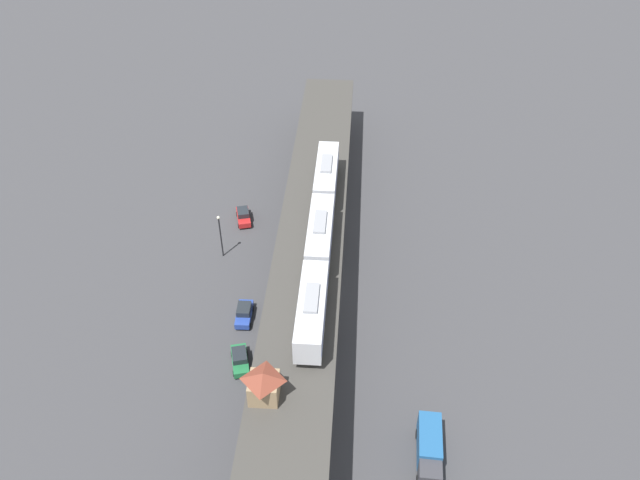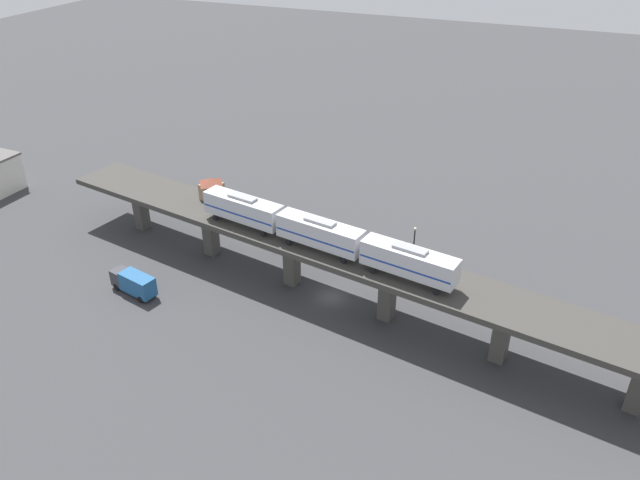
% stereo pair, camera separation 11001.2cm
% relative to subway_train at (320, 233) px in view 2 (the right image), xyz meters
% --- Properties ---
extents(ground_plane, '(400.00, 400.00, 0.00)m').
position_rel_subway_train_xyz_m(ground_plane, '(1.22, -1.13, -10.56)').
color(ground_plane, '#38383A').
extents(elevated_viaduct, '(24.70, 92.02, 8.02)m').
position_rel_subway_train_xyz_m(elevated_viaduct, '(1.18, -1.31, -3.68)').
color(elevated_viaduct, '#393733').
rests_on(elevated_viaduct, ground).
extents(subway_train, '(9.40, 37.10, 4.45)m').
position_rel_subway_train_xyz_m(subway_train, '(0.00, 0.00, 0.00)').
color(subway_train, silver).
rests_on(subway_train, elevated_viaduct).
extents(signal_hut, '(3.74, 3.74, 3.40)m').
position_rel_subway_train_xyz_m(signal_hut, '(7.63, 20.78, -0.74)').
color(signal_hut, '#8C7251').
rests_on(signal_hut, elevated_viaduct).
extents(street_car_blue, '(2.46, 4.62, 1.89)m').
position_rel_subway_train_xyz_m(street_car_blue, '(9.84, 2.83, -9.63)').
color(street_car_blue, '#233D93').
rests_on(street_car_blue, ground).
extents(street_car_red, '(2.23, 4.53, 1.89)m').
position_rel_subway_train_xyz_m(street_car_red, '(9.60, -17.11, -9.63)').
color(street_car_red, '#AD1E1E').
rests_on(street_car_red, ground).
extents(street_car_green, '(2.22, 4.53, 1.89)m').
position_rel_subway_train_xyz_m(street_car_green, '(10.45, 10.12, -9.63)').
color(street_car_green, '#1E6638').
rests_on(street_car_green, ground).
extents(delivery_truck, '(3.81, 7.52, 3.20)m').
position_rel_subway_train_xyz_m(delivery_truck, '(-8.27, 24.39, -8.80)').
color(delivery_truck, '#333338').
rests_on(delivery_truck, ground).
extents(street_lamp, '(0.44, 0.44, 6.94)m').
position_rel_subway_train_xyz_m(street_lamp, '(12.60, -9.46, -6.46)').
color(street_lamp, black).
rests_on(street_lamp, ground).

